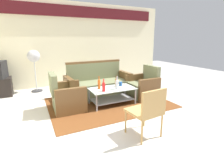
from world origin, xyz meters
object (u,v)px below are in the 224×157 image
Objects in this scene: armchair_left at (67,98)px; armchair_right at (143,87)px; cup at (121,84)px; coffee_table at (112,94)px; pedestal_fan at (34,59)px; bottle_red at (104,87)px; wicker_chair at (148,109)px; bottle_clear at (117,84)px; couch at (98,85)px; bottle_brown at (116,83)px; bottle_orange at (99,84)px.

armchair_left is 1.00× the size of armchair_right.
armchair_left is 8.50× the size of cup.
coffee_table is 0.87× the size of pedestal_fan.
armchair_left is 2.93× the size of bottle_red.
armchair_right is 1.01× the size of wicker_chair.
cup is (0.58, 0.26, -0.06)m from bottle_red.
armchair_left is 1.01× the size of wicker_chair.
bottle_clear is at bearing 102.49° from armchair_right.
coffee_table is (0.07, -0.76, -0.04)m from couch.
couch is at bearing 99.43° from bottle_clear.
armchair_right is 2.05m from wicker_chair.
bottle_brown is 0.90× the size of bottle_orange.
bottle_orange is at bearing 94.14° from bottle_red.
armchair_left is 0.81m from bottle_orange.
coffee_table is at bearing -16.95° from bottle_orange.
pedestal_fan is at bearing 124.73° from bottle_orange.
wicker_chair is at bearing -84.30° from bottle_orange.
cup reaches higher than coffee_table.
bottle_clear is (0.08, -0.10, 0.26)m from coffee_table.
coffee_table is at bearing -50.85° from pedestal_fan.
couch reaches higher than bottle_brown.
bottle_brown is at bearing -164.86° from cup.
couch is 18.25× the size of cup.
armchair_right is at bearing 0.17° from cup.
bottle_orange is at bearing 163.05° from coffee_table.
couch reaches higher than armchair_left.
armchair_right reaches higher than bottle_red.
wicker_chair reaches higher than bottle_brown.
bottle_red is (-0.45, -0.22, 0.00)m from bottle_brown.
bottle_clear is (0.36, 0.04, 0.01)m from bottle_red.
bottle_brown is 0.16m from cup.
armchair_right is at bearing 90.43° from armchair_left.
couch is 2.15× the size of armchair_left.
wicker_chair is at bearing -104.48° from cup.
couch is 2.15× the size of armchair_right.
armchair_right reaches higher than bottle_clear.
pedestal_fan reaches higher than armchair_right.
armchair_right is 0.99m from bottle_clear.
bottle_orange is 1.67m from wicker_chair.
pedestal_fan is (-1.92, 1.88, 0.55)m from cup.
bottle_clear is at bearing -113.91° from bottle_brown.
couch is 0.96m from bottle_red.
armchair_left is at bearing 159.66° from bottle_red.
bottle_red is 0.35× the size of wicker_chair.
pedestal_fan is at bearing 132.92° from bottle_brown.
armchair_left reaches higher than wicker_chair.
coffee_table is at bearing -153.34° from bottle_brown.
pedestal_fan reaches higher than bottle_brown.
coffee_table is at bearing 95.74° from armchair_right.
armchair_right is 1.34m from bottle_red.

